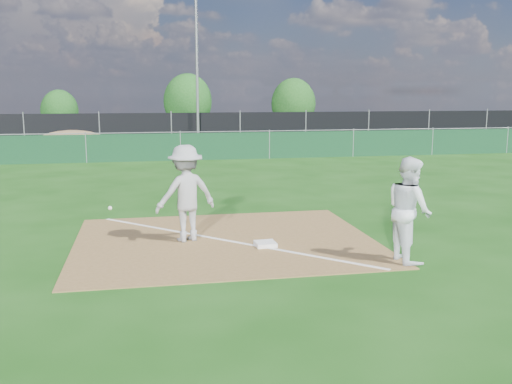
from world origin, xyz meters
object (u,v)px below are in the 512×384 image
Objects in this scene: first_base at (265,244)px; tree_left at (60,111)px; light_pole at (197,74)px; tree_right at (293,104)px; play_at_first at (186,193)px; car_right at (245,126)px; runner at (409,209)px; car_mid at (167,127)px; tree_mid at (188,101)px; car_left at (65,128)px.

first_base is 34.13m from tree_left.
tree_right is at bearing 50.48° from light_pole.
play_at_first is 27.08m from car_right.
runner is 0.60× the size of tree_left.
light_pole is at bearing 124.73° from car_right.
tree_right is at bearing -67.78° from car_mid.
tree_mid is 8.12m from tree_right.
tree_right is (4.72, 5.15, 1.35)m from car_right.
play_at_first reaches higher than car_left.
tree_right reaches higher than car_left.
runner is 0.47× the size of tree_right.
tree_mid is at bearing 85.53° from play_at_first.
car_left is 6.45m from car_mid.
tree_left is 17.34m from tree_right.
car_mid is at bearing -36.39° from tree_left.
play_at_first is 33.33m from tree_right.
car_left is at bearing 147.87° from light_pole.
tree_right reaches higher than tree_left.
light_pole is 9.98m from car_left.
tree_left is (-6.75, 32.36, 0.62)m from play_at_first.
tree_mid is at bearing 88.13° from first_base.
car_mid is (-0.75, 27.57, 0.65)m from first_base.
first_base is at bearing -91.87° from tree_mid.
tree_left is (-7.49, 5.52, 0.90)m from car_mid.
car_left is 0.84× the size of car_right.
runner is at bearing -177.21° from car_left.
tree_right is at bearing -10.48° from tree_mid.
light_pole is 6.42m from car_mid.
first_base is 27.59m from car_mid.
tree_mid reaches higher than tree_left.
tree_left reaches higher than car_mid.
light_pole is 14.29m from tree_left.
runner is at bearing -31.01° from first_base.
first_base is 0.21× the size of runner.
tree_right is at bearing -61.60° from car_right.
car_right is at bearing 80.87° from first_base.
runner is at bearing -86.30° from light_pole.
first_base is (-0.79, -22.27, -3.94)m from light_pole.
car_mid is 1.36× the size of tree_left.
play_at_first is 33.19m from tree_mid.
light_pole is 1.95× the size of car_left.
play_at_first is at bearing 174.85° from car_mid.
car_mid is 11.00m from tree_right.
first_base is 27.52m from car_right.
first_base is 0.09× the size of car_mid.
runner reaches higher than car_right.
tree_mid is at bearing -67.41° from car_left.
play_at_first is 0.71× the size of tree_left.
car_right is 1.56× the size of tree_left.
play_at_first is at bearing -94.47° from tree_mid.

